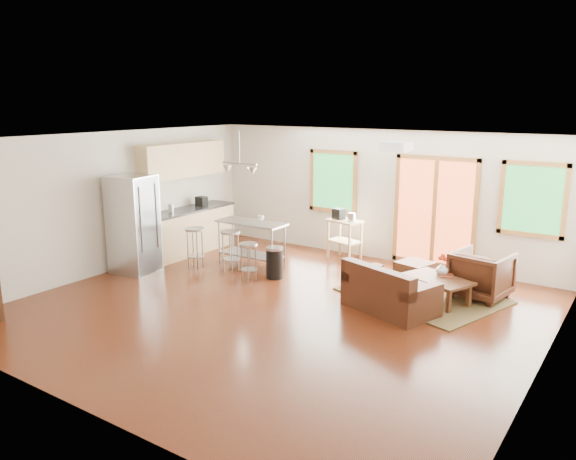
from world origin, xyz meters
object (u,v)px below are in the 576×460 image
Objects in this scene: rug at (422,295)px; coffee_table at (438,281)px; ottoman at (415,272)px; loveseat at (388,293)px; refrigerator at (134,224)px; kitchen_cart at (344,226)px; armchair at (481,272)px; island at (251,236)px.

rug is 1.97× the size of coffee_table.
coffee_table reaches higher than ottoman.
rug is 0.49m from coffee_table.
loveseat is 1.31× the size of coffee_table.
rug is at bearing 10.28° from refrigerator.
rug is 2.30× the size of kitchen_cart.
armchair reaches higher than rug.
rug is 2.75× the size of armchair.
refrigerator is (-4.98, -1.68, 0.90)m from rug.
island is at bearing -174.44° from loveseat.
coffee_table is 3.70m from island.
island is at bearing -164.58° from ottoman.
coffee_table is at bearing -28.15° from rug.
island is at bearing -132.07° from kitchen_cart.
armchair is (0.50, 0.63, 0.07)m from coffee_table.
island reaches higher than coffee_table.
refrigerator reaches higher than armchair.
coffee_table is at bearing 75.89° from loveseat.
island is 1.89m from kitchen_cart.
rug is at bearing 96.87° from loveseat.
loveseat is (-0.19, -0.93, 0.28)m from rug.
ottoman is at bearing 15.42° from island.
ottoman is at bearing 0.96° from armchair.
ottoman is (-0.39, 0.64, 0.17)m from rug.
loveseat is at bearing -82.84° from ottoman.
refrigerator reaches higher than island.
island is (-3.20, 0.74, 0.31)m from loveseat.
kitchen_cart is (-2.43, 1.38, 0.34)m from coffee_table.
ottoman is (-0.20, 1.57, -0.11)m from loveseat.
armchair is at bearing -14.27° from kitchen_cart.
loveseat is at bearing 0.56° from refrigerator.
kitchen_cart reaches higher than coffee_table.
refrigerator is (-4.59, -2.33, 0.73)m from ottoman.
loveseat is 2.86× the size of ottoman.
coffee_table is at bearing 60.71° from armchair.
loveseat is 2.92m from kitchen_cart.
coffee_table is (0.49, 0.77, 0.07)m from loveseat.
ottoman is at bearing 130.69° from coffee_table.
armchair is 1.57× the size of ottoman.
rug is 0.77m from ottoman.
loveseat is at bearing 63.77° from armchair.
island is at bearing -179.64° from coffee_table.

